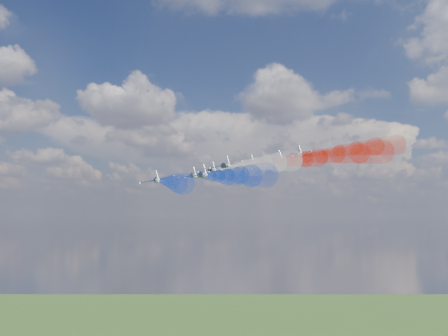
% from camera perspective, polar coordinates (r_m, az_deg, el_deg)
% --- Properties ---
extents(jet_lead, '(14.67, 15.38, 6.13)m').
position_cam_1_polar(jet_lead, '(156.21, -1.43, -0.23)').
color(jet_lead, black).
extents(trail_lead, '(28.14, 41.52, 8.40)m').
position_cam_1_polar(trail_lead, '(128.68, 1.03, -0.11)').
color(trail_lead, white).
extents(jet_inner_left, '(14.67, 15.38, 6.13)m').
position_cam_1_polar(jet_inner_left, '(142.89, -3.58, -0.91)').
color(jet_inner_left, black).
extents(trail_inner_left, '(28.14, 41.52, 8.40)m').
position_cam_1_polar(trail_inner_left, '(115.13, -1.36, -0.95)').
color(trail_inner_left, blue).
extents(jet_inner_right, '(14.67, 15.38, 6.13)m').
position_cam_1_polar(jet_inner_right, '(147.65, 2.96, 0.54)').
color(jet_inner_right, black).
extents(trail_inner_right, '(28.14, 41.52, 8.40)m').
position_cam_1_polar(trail_inner_right, '(120.75, 6.56, 0.84)').
color(trail_inner_right, red).
extents(jet_outer_left, '(14.67, 15.38, 6.13)m').
position_cam_1_polar(jet_outer_left, '(131.81, -7.78, -1.41)').
color(jet_outer_left, black).
extents(trail_outer_left, '(28.14, 41.52, 8.40)m').
position_cam_1_polar(trail_outer_left, '(103.74, -6.45, -1.59)').
color(trail_outer_left, blue).
extents(jet_center_third, '(14.67, 15.38, 6.13)m').
position_cam_1_polar(jet_center_third, '(133.40, 0.16, 0.27)').
color(jet_center_third, black).
extents(trail_center_third, '(28.14, 41.52, 8.40)m').
position_cam_1_polar(trail_center_third, '(106.10, 3.55, 0.54)').
color(trail_center_third, white).
extents(jet_outer_right, '(14.67, 15.38, 6.13)m').
position_cam_1_polar(jet_outer_right, '(140.07, 8.22, 1.46)').
color(jet_outer_right, black).
extents(trail_outer_right, '(28.14, 41.52, 8.40)m').
position_cam_1_polar(trail_outer_right, '(114.19, 13.28, 1.97)').
color(trail_outer_right, red).
extents(jet_rear_left, '(14.67, 15.38, 6.13)m').
position_cam_1_polar(jet_rear_left, '(120.06, -2.50, -0.79)').
color(jet_rear_left, black).
extents(trail_rear_left, '(28.14, 41.52, 8.40)m').
position_cam_1_polar(trail_rear_left, '(92.44, 0.59, -0.80)').
color(trail_rear_left, blue).
extents(jet_rear_right, '(14.67, 15.38, 6.13)m').
position_cam_1_polar(jet_rear_right, '(125.34, 5.97, 0.83)').
color(jet_rear_right, black).
extents(trail_rear_right, '(28.14, 41.52, 8.40)m').
position_cam_1_polar(trail_rear_right, '(99.05, 11.19, 1.27)').
color(trail_rear_right, red).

